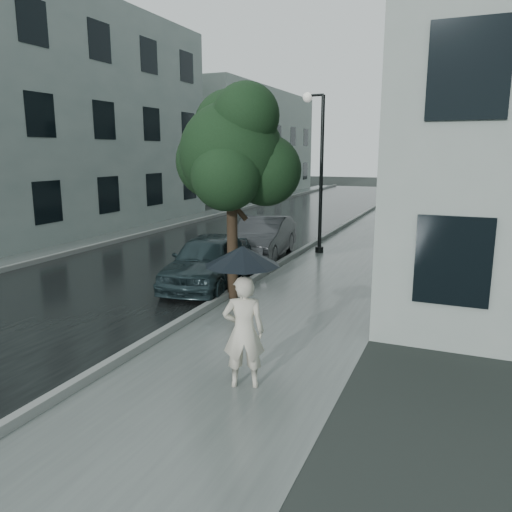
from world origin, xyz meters
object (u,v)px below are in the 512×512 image
at_px(pedestrian, 244,332).
at_px(car_far, 263,237).
at_px(lamp_post, 317,163).
at_px(car_near, 208,260).
at_px(street_tree, 233,152).

distance_m(pedestrian, car_far, 9.06).
bearing_deg(lamp_post, pedestrian, -72.16).
bearing_deg(car_near, street_tree, -41.82).
height_order(street_tree, car_near, street_tree).
distance_m(street_tree, lamp_post, 5.95).
bearing_deg(lamp_post, car_far, -123.48).
xyz_separation_m(car_near, car_far, (0.01, 3.71, -0.00)).
bearing_deg(pedestrian, street_tree, -85.13).
bearing_deg(street_tree, pedestrian, -63.10).
relative_size(lamp_post, car_near, 1.36).
bearing_deg(car_far, pedestrian, -76.53).
bearing_deg(lamp_post, street_tree, -84.97).
xyz_separation_m(street_tree, car_near, (-1.06, 0.70, -2.69)).
xyz_separation_m(pedestrian, car_near, (-3.14, 4.79, -0.18)).
distance_m(car_near, car_far, 3.71).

